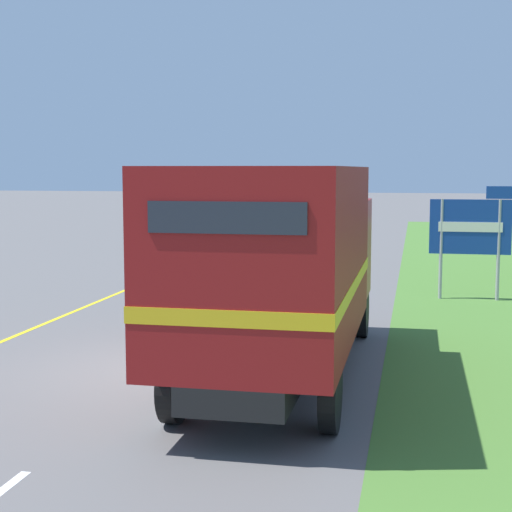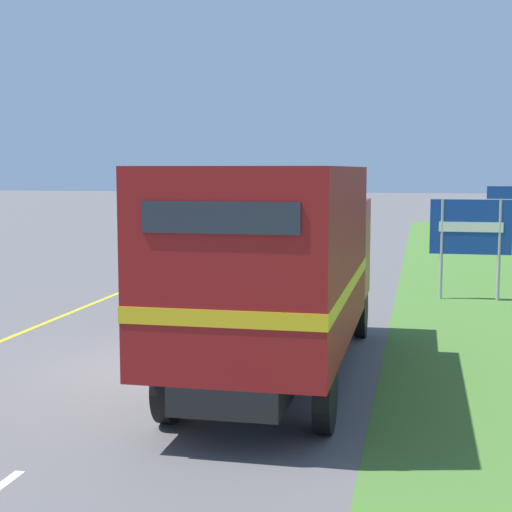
# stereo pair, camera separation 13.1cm
# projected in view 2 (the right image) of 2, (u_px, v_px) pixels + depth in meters

# --- Properties ---
(ground_plane) EXTENTS (200.00, 200.00, 0.00)m
(ground_plane) POSITION_uv_depth(u_px,v_px,m) (157.00, 369.00, 13.25)
(ground_plane) COLOR #5B5959
(edge_line_yellow) EXTENTS (0.12, 55.98, 0.01)m
(edge_line_yellow) POSITION_uv_depth(u_px,v_px,m) (157.00, 277.00, 24.37)
(edge_line_yellow) COLOR yellow
(edge_line_yellow) RESTS_ON ground
(centre_dash_near) EXTENTS (0.12, 2.60, 0.01)m
(centre_dash_near) POSITION_uv_depth(u_px,v_px,m) (170.00, 359.00, 13.90)
(centre_dash_near) COLOR white
(centre_dash_near) RESTS_ON ground
(centre_dash_mid_a) EXTENTS (0.12, 2.60, 0.01)m
(centre_dash_mid_a) POSITION_uv_depth(u_px,v_px,m) (250.00, 299.00, 20.32)
(centre_dash_mid_a) COLOR white
(centre_dash_mid_a) RESTS_ON ground
(centre_dash_mid_b) EXTENTS (0.12, 2.60, 0.01)m
(centre_dash_mid_b) POSITION_uv_depth(u_px,v_px,m) (291.00, 268.00, 26.73)
(centre_dash_mid_b) COLOR white
(centre_dash_mid_b) RESTS_ON ground
(centre_dash_far) EXTENTS (0.12, 2.60, 0.01)m
(centre_dash_far) POSITION_uv_depth(u_px,v_px,m) (317.00, 249.00, 33.15)
(centre_dash_far) COLOR white
(centre_dash_far) RESTS_ON ground
(centre_dash_farthest) EXTENTS (0.12, 2.60, 0.01)m
(centre_dash_farthest) POSITION_uv_depth(u_px,v_px,m) (334.00, 236.00, 39.57)
(centre_dash_farthest) COLOR white
(centre_dash_farthest) RESTS_ON ground
(horse_trailer_truck) EXTENTS (2.44, 7.91, 3.39)m
(horse_trailer_truck) POSITION_uv_depth(u_px,v_px,m) (279.00, 261.00, 12.35)
(horse_trailer_truck) COLOR black
(horse_trailer_truck) RESTS_ON ground
(lead_car_white) EXTENTS (1.80, 3.91, 1.76)m
(lead_car_white) POSITION_uv_depth(u_px,v_px,m) (239.00, 242.00, 26.41)
(lead_car_white) COLOR black
(lead_car_white) RESTS_ON ground
(highway_sign) EXTENTS (2.04, 0.09, 2.93)m
(highway_sign) POSITION_uv_depth(u_px,v_px,m) (472.00, 229.00, 20.02)
(highway_sign) COLOR #9E9EA3
(highway_sign) RESTS_ON ground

